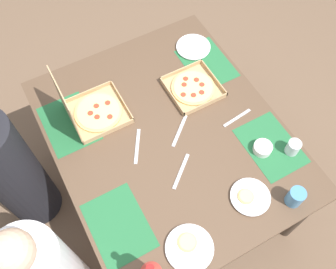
{
  "coord_description": "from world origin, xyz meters",
  "views": [
    {
      "loc": [
        -0.88,
        0.48,
        2.52
      ],
      "look_at": [
        0.0,
        0.0,
        0.76
      ],
      "focal_mm": 39.8,
      "sensor_mm": 36.0,
      "label": 1
    }
  ],
  "objects_px": {
    "cup_clear_right": "(293,147)",
    "diner_right_seat": "(11,172)",
    "plate_near_right": "(250,197)",
    "plate_far_left": "(193,47)",
    "plate_far_right": "(189,248)",
    "pizza_box_center": "(91,111)",
    "condiment_bowl": "(263,148)",
    "pizza_box_corner_right": "(193,88)",
    "cup_spare": "(295,197)"
  },
  "relations": [
    {
      "from": "plate_far_left",
      "to": "condiment_bowl",
      "type": "distance_m",
      "value": 0.8
    },
    {
      "from": "diner_right_seat",
      "to": "pizza_box_corner_right",
      "type": "bearing_deg",
      "value": -96.34
    },
    {
      "from": "pizza_box_center",
      "to": "diner_right_seat",
      "type": "xyz_separation_m",
      "value": [
        0.02,
        0.55,
        -0.27
      ]
    },
    {
      "from": "pizza_box_center",
      "to": "condiment_bowl",
      "type": "relative_size",
      "value": 3.42
    },
    {
      "from": "pizza_box_center",
      "to": "condiment_bowl",
      "type": "distance_m",
      "value": 0.95
    },
    {
      "from": "plate_far_left",
      "to": "plate_near_right",
      "type": "bearing_deg",
      "value": 165.23
    },
    {
      "from": "pizza_box_center",
      "to": "plate_far_right",
      "type": "distance_m",
      "value": 0.9
    },
    {
      "from": "cup_clear_right",
      "to": "cup_spare",
      "type": "bearing_deg",
      "value": 143.37
    },
    {
      "from": "plate_near_right",
      "to": "cup_spare",
      "type": "height_order",
      "value": "cup_spare"
    },
    {
      "from": "pizza_box_corner_right",
      "to": "diner_right_seat",
      "type": "distance_m",
      "value": 1.17
    },
    {
      "from": "condiment_bowl",
      "to": "diner_right_seat",
      "type": "distance_m",
      "value": 1.43
    },
    {
      "from": "pizza_box_corner_right",
      "to": "condiment_bowl",
      "type": "distance_m",
      "value": 0.54
    },
    {
      "from": "plate_near_right",
      "to": "condiment_bowl",
      "type": "distance_m",
      "value": 0.28
    },
    {
      "from": "cup_spare",
      "to": "cup_clear_right",
      "type": "height_order",
      "value": "cup_spare"
    },
    {
      "from": "cup_spare",
      "to": "condiment_bowl",
      "type": "distance_m",
      "value": 0.31
    },
    {
      "from": "pizza_box_corner_right",
      "to": "plate_far_right",
      "type": "relative_size",
      "value": 1.27
    },
    {
      "from": "plate_far_left",
      "to": "diner_right_seat",
      "type": "height_order",
      "value": "diner_right_seat"
    },
    {
      "from": "pizza_box_center",
      "to": "pizza_box_corner_right",
      "type": "bearing_deg",
      "value": -100.54
    },
    {
      "from": "plate_near_right",
      "to": "pizza_box_center",
      "type": "bearing_deg",
      "value": 30.9
    },
    {
      "from": "diner_right_seat",
      "to": "cup_clear_right",
      "type": "bearing_deg",
      "value": -117.83
    },
    {
      "from": "plate_far_left",
      "to": "diner_right_seat",
      "type": "relative_size",
      "value": 0.18
    },
    {
      "from": "pizza_box_center",
      "to": "plate_far_left",
      "type": "height_order",
      "value": "pizza_box_center"
    },
    {
      "from": "pizza_box_center",
      "to": "diner_right_seat",
      "type": "distance_m",
      "value": 0.61
    },
    {
      "from": "plate_far_right",
      "to": "diner_right_seat",
      "type": "height_order",
      "value": "diner_right_seat"
    },
    {
      "from": "plate_far_left",
      "to": "condiment_bowl",
      "type": "height_order",
      "value": "condiment_bowl"
    },
    {
      "from": "plate_near_right",
      "to": "cup_clear_right",
      "type": "xyz_separation_m",
      "value": [
        0.11,
        -0.34,
        0.03
      ]
    },
    {
      "from": "pizza_box_center",
      "to": "plate_far_left",
      "type": "xyz_separation_m",
      "value": [
        0.16,
        -0.75,
        -0.04
      ]
    },
    {
      "from": "plate_near_right",
      "to": "cup_clear_right",
      "type": "bearing_deg",
      "value": -72.44
    },
    {
      "from": "plate_far_right",
      "to": "cup_spare",
      "type": "distance_m",
      "value": 0.57
    },
    {
      "from": "plate_near_right",
      "to": "cup_spare",
      "type": "bearing_deg",
      "value": -123.23
    },
    {
      "from": "plate_far_left",
      "to": "cup_clear_right",
      "type": "distance_m",
      "value": 0.88
    },
    {
      "from": "pizza_box_corner_right",
      "to": "condiment_bowl",
      "type": "bearing_deg",
      "value": -167.6
    },
    {
      "from": "cup_clear_right",
      "to": "pizza_box_corner_right",
      "type": "bearing_deg",
      "value": 22.26
    },
    {
      "from": "pizza_box_corner_right",
      "to": "condiment_bowl",
      "type": "relative_size",
      "value": 2.9
    },
    {
      "from": "plate_far_left",
      "to": "diner_right_seat",
      "type": "xyz_separation_m",
      "value": [
        -0.15,
        1.3,
        -0.23
      ]
    },
    {
      "from": "condiment_bowl",
      "to": "cup_spare",
      "type": "bearing_deg",
      "value": 173.48
    },
    {
      "from": "plate_far_right",
      "to": "diner_right_seat",
      "type": "distance_m",
      "value": 1.14
    },
    {
      "from": "pizza_box_corner_right",
      "to": "plate_far_left",
      "type": "bearing_deg",
      "value": -31.11
    },
    {
      "from": "pizza_box_center",
      "to": "cup_clear_right",
      "type": "distance_m",
      "value": 1.1
    },
    {
      "from": "diner_right_seat",
      "to": "plate_far_left",
      "type": "bearing_deg",
      "value": -83.61
    },
    {
      "from": "plate_near_right",
      "to": "cup_spare",
      "type": "relative_size",
      "value": 1.88
    },
    {
      "from": "cup_clear_right",
      "to": "diner_right_seat",
      "type": "height_order",
      "value": "diner_right_seat"
    },
    {
      "from": "plate_near_right",
      "to": "cup_spare",
      "type": "xyz_separation_m",
      "value": [
        -0.12,
        -0.18,
        0.04
      ]
    },
    {
      "from": "plate_far_right",
      "to": "cup_spare",
      "type": "height_order",
      "value": "cup_spare"
    },
    {
      "from": "plate_near_right",
      "to": "diner_right_seat",
      "type": "xyz_separation_m",
      "value": [
        0.84,
        1.04,
        -0.23
      ]
    },
    {
      "from": "pizza_box_center",
      "to": "pizza_box_corner_right",
      "type": "xyz_separation_m",
      "value": [
        -0.11,
        -0.59,
        -0.04
      ]
    },
    {
      "from": "condiment_bowl",
      "to": "cup_clear_right",
      "type": "bearing_deg",
      "value": -121.04
    },
    {
      "from": "cup_spare",
      "to": "condiment_bowl",
      "type": "height_order",
      "value": "cup_spare"
    },
    {
      "from": "cup_clear_right",
      "to": "diner_right_seat",
      "type": "bearing_deg",
      "value": 62.17
    },
    {
      "from": "cup_spare",
      "to": "plate_far_left",
      "type": "bearing_deg",
      "value": -4.33
    }
  ]
}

